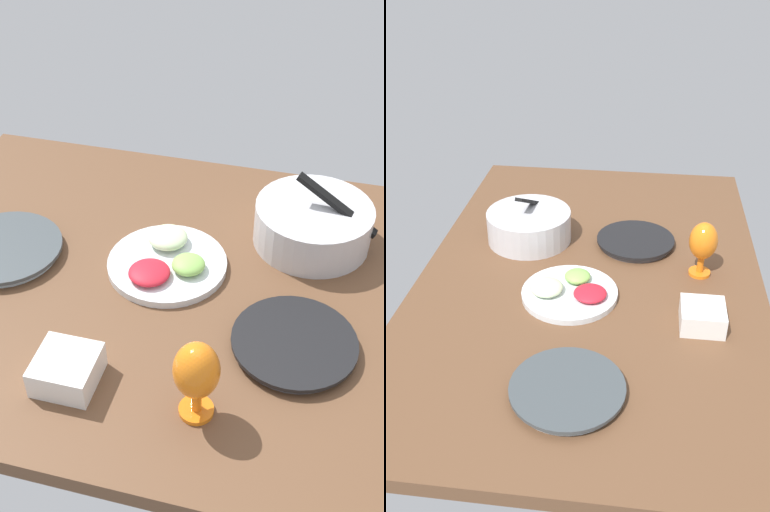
{
  "view_description": "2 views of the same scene",
  "coord_description": "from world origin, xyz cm",
  "views": [
    {
      "loc": [
        20.75,
        -105.29,
        100.44
      ],
      "look_at": [
        -7.31,
        2.71,
        6.49
      ],
      "focal_mm": 45.96,
      "sensor_mm": 36.0,
      "label": 1
    },
    {
      "loc": [
        -146.2,
        -14.34,
        95.17
      ],
      "look_at": [
        -2.05,
        3.94,
        6.49
      ],
      "focal_mm": 39.66,
      "sensor_mm": 36.0,
      "label": 2
    }
  ],
  "objects": [
    {
      "name": "square_bowl_white",
      "position": [
        -23.03,
        -32.14,
        3.47
      ],
      "size": [
        11.76,
        11.76,
        6.24
      ],
      "color": "white",
      "rests_on": "ground_plane"
    },
    {
      "name": "fruit_platter",
      "position": [
        -13.86,
        5.02,
        1.75
      ],
      "size": [
        27.85,
        27.85,
        5.38
      ],
      "color": "silver",
      "rests_on": "ground_plane"
    },
    {
      "name": "dinner_plate_left",
      "position": [
        -52.51,
        -0.26,
        1.3
      ],
      "size": [
        27.07,
        27.07,
        2.51
      ],
      "color": "silver",
      "rests_on": "ground_plane"
    },
    {
      "name": "hurricane_glass_orange",
      "position": [
        2.79,
        -33.05,
        10.95
      ],
      "size": [
        8.51,
        8.51,
        17.55
      ],
      "color": "orange",
      "rests_on": "ground_plane"
    },
    {
      "name": "dinner_plate_right",
      "position": [
        18.14,
        -12.84,
        1.29
      ],
      "size": [
        25.77,
        25.77,
        2.48
      ],
      "color": "#4C4C51",
      "rests_on": "ground_plane"
    },
    {
      "name": "ground_plane",
      "position": [
        0.0,
        0.0,
        -2.0
      ],
      "size": [
        160.0,
        104.0,
        4.0
      ],
      "primitive_type": "cube",
      "color": "brown"
    },
    {
      "name": "mixing_bowl",
      "position": [
        17.39,
        22.91,
        5.58
      ],
      "size": [
        29.11,
        28.01,
        17.54
      ],
      "color": "silver",
      "rests_on": "ground_plane"
    }
  ]
}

